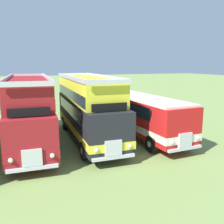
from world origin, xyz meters
TOP-DOWN VIEW (x-y plane):
  - bus_seventh_in_row at (7.67, 0.31)m, footprint 3.11×10.63m
  - bus_eighth_in_row at (11.50, 0.16)m, footprint 2.92×10.58m
  - bus_ninth_in_row at (15.32, -0.25)m, footprint 2.95×10.39m

SIDE VIEW (x-z plane):
  - bus_ninth_in_row at x=15.32m, z-range 0.26..3.25m
  - bus_eighth_in_row at x=11.50m, z-range 0.10..4.62m
  - bus_seventh_in_row at x=7.67m, z-range 0.10..4.62m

